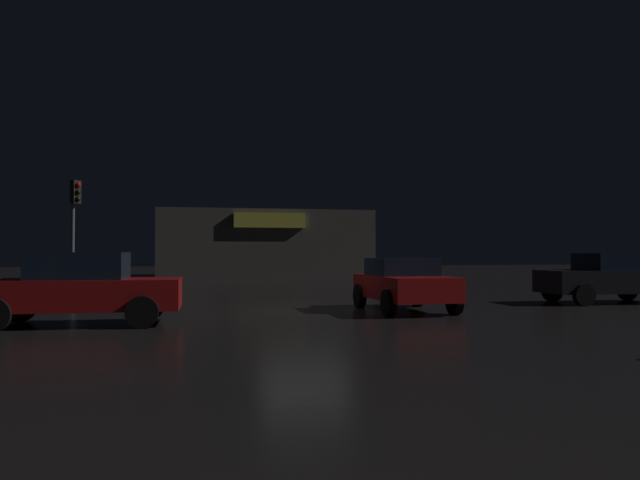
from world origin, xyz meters
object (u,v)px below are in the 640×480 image
(store_building, at_px, (264,244))
(traffic_signal_opposite, at_px, (75,211))
(car_far, at_px, (79,288))
(car_crossing, at_px, (403,283))
(car_near, at_px, (608,277))

(store_building, height_order, traffic_signal_opposite, store_building)
(store_building, height_order, car_far, store_building)
(car_crossing, bearing_deg, car_far, -168.03)
(traffic_signal_opposite, distance_m, car_far, 10.63)
(traffic_signal_opposite, xyz_separation_m, car_crossing, (10.33, -8.40, -2.46))
(car_near, xyz_separation_m, car_far, (-15.73, -2.93, 0.00))
(traffic_signal_opposite, distance_m, car_near, 19.33)
(car_near, bearing_deg, store_building, 108.12)
(car_far, xyz_separation_m, car_crossing, (8.30, 1.76, -0.06))
(traffic_signal_opposite, relative_size, car_far, 0.98)
(car_near, height_order, car_far, car_far)
(traffic_signal_opposite, height_order, car_far, traffic_signal_opposite)
(store_building, xyz_separation_m, car_crossing, (1.01, -26.96, -1.53))
(traffic_signal_opposite, bearing_deg, car_near, -22.14)
(store_building, relative_size, car_far, 3.27)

